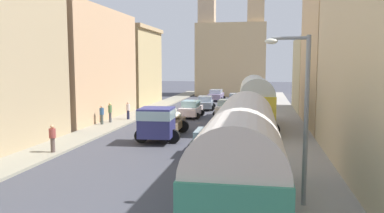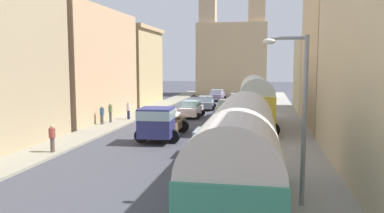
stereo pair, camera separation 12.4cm
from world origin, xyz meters
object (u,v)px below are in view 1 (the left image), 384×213
(pedestrian_3, at_px, (102,114))
(parked_bus_1, at_px, (255,100))
(car_0, at_px, (191,109))
(pedestrian_4, at_px, (128,110))
(cargo_truck_0, at_px, (161,121))
(car_4, at_px, (226,108))
(parked_bus_0, at_px, (242,155))
(pedestrian_2, at_px, (110,112))
(streetlamp_near, at_px, (300,107))
(car_3, at_px, (209,142))
(car_1, at_px, (205,103))
(car_2, at_px, (216,95))
(car_5, at_px, (236,100))
(pedestrian_1, at_px, (52,138))

(pedestrian_3, bearing_deg, parked_bus_1, 3.06)
(car_0, bearing_deg, pedestrian_4, -147.80)
(pedestrian_4, bearing_deg, cargo_truck_0, -55.93)
(car_0, bearing_deg, car_4, 28.60)
(parked_bus_0, xyz_separation_m, pedestrian_2, (-12.05, 17.84, -1.08))
(streetlamp_near, bearing_deg, car_3, 120.21)
(parked_bus_0, bearing_deg, car_0, 104.75)
(streetlamp_near, bearing_deg, parked_bus_0, -147.72)
(car_0, distance_m, pedestrian_2, 7.94)
(cargo_truck_0, distance_m, streetlamp_near, 13.80)
(pedestrian_4, bearing_deg, parked_bus_0, -60.60)
(parked_bus_0, distance_m, pedestrian_2, 21.55)
(car_1, bearing_deg, car_2, 90.13)
(parked_bus_0, distance_m, car_5, 33.55)
(car_4, bearing_deg, streetlamp_near, -78.60)
(parked_bus_0, xyz_separation_m, pedestrian_1, (-10.90, 6.90, -1.16))
(car_1, height_order, pedestrian_3, pedestrian_3)
(parked_bus_1, distance_m, pedestrian_3, 12.47)
(parked_bus_1, height_order, car_2, parked_bus_1)
(car_2, distance_m, pedestrian_2, 22.91)
(pedestrian_3, bearing_deg, car_5, 59.54)
(pedestrian_3, xyz_separation_m, streetlamp_near, (14.20, -15.52, 2.64))
(streetlamp_near, bearing_deg, cargo_truck_0, 125.71)
(streetlamp_near, bearing_deg, parked_bus_1, 96.39)
(pedestrian_1, relative_size, pedestrian_4, 0.99)
(pedestrian_1, bearing_deg, pedestrian_2, 96.00)
(car_3, relative_size, pedestrian_3, 2.28)
(car_1, xyz_separation_m, streetlamp_near, (7.57, -28.27, 2.86))
(car_5, xyz_separation_m, pedestrian_3, (-9.83, -16.72, 0.18))
(cargo_truck_0, bearing_deg, parked_bus_1, 40.04)
(cargo_truck_0, distance_m, car_3, 5.51)
(car_0, distance_m, streetlamp_near, 23.43)
(car_4, bearing_deg, car_5, 87.42)
(parked_bus_1, distance_m, car_0, 8.51)
(parked_bus_1, relative_size, streetlamp_near, 1.59)
(parked_bus_0, bearing_deg, car_5, 94.23)
(parked_bus_0, xyz_separation_m, car_2, (-5.69, 39.85, -1.35))
(parked_bus_0, bearing_deg, pedestrian_2, 124.04)
(car_1, bearing_deg, pedestrian_4, -119.78)
(car_0, distance_m, pedestrian_3, 8.89)
(parked_bus_1, relative_size, car_0, 2.50)
(car_4, distance_m, streetlamp_near, 24.25)
(car_3, height_order, pedestrian_2, pedestrian_2)
(car_2, height_order, car_4, car_4)
(parked_bus_1, height_order, pedestrian_4, parked_bus_1)
(parked_bus_1, height_order, car_4, parked_bus_1)
(car_4, height_order, pedestrian_3, pedestrian_3)
(cargo_truck_0, bearing_deg, car_0, 90.18)
(pedestrian_2, distance_m, streetlamp_near, 21.86)
(pedestrian_2, distance_m, pedestrian_4, 2.18)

